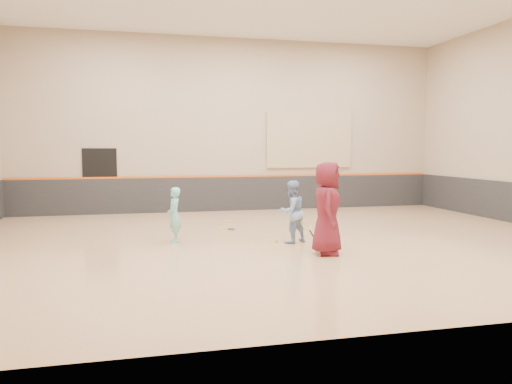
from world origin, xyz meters
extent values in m
cube|color=tan|center=(0.00, 0.00, -0.10)|extent=(15.00, 12.00, 0.20)
cube|color=tan|center=(0.00, 6.01, 3.00)|extent=(15.00, 0.02, 6.00)
cube|color=tan|center=(0.00, -6.01, 3.00)|extent=(15.00, 0.02, 6.00)
cube|color=#232326|center=(0.00, 5.97, 0.60)|extent=(14.90, 0.04, 1.20)
cube|color=#D85914|center=(0.00, 5.96, 1.22)|extent=(14.90, 0.03, 0.06)
cube|color=tan|center=(2.80, 5.95, 2.50)|extent=(3.20, 0.08, 2.00)
cube|color=black|center=(-4.50, 5.98, 1.10)|extent=(1.10, 0.05, 2.20)
imported|color=#7FDCD4|center=(-2.47, 0.45, 0.65)|extent=(0.34, 0.49, 1.29)
imported|color=#85A1CD|center=(0.19, -0.25, 0.73)|extent=(0.87, 0.79, 1.46)
imported|color=maroon|center=(0.52, -1.62, 0.97)|extent=(0.90, 1.10, 1.93)
sphere|color=#DAEB36|center=(-0.16, -0.16, 0.03)|extent=(0.07, 0.07, 0.07)
sphere|color=#ACCA2F|center=(0.58, -1.74, 1.27)|extent=(0.07, 0.07, 0.07)
sphere|color=yellow|center=(-0.71, 3.22, 0.03)|extent=(0.07, 0.07, 0.07)
camera|label=1|loc=(-3.29, -11.25, 2.21)|focal=35.00mm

